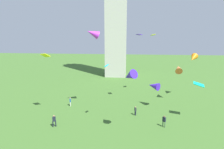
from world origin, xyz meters
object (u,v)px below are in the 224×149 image
object	(u,v)px
person_0	(135,110)
person_1	(164,121)
kite_flying_2	(179,69)
kite_flying_4	(93,33)
person_2	(54,120)
kite_flying_1	(130,76)
person_3	(70,101)
kite_flying_5	(106,66)
kite_flying_0	(199,84)
kite_flying_8	(193,58)
kite_flying_6	(153,35)
kite_flying_9	(139,35)
kite_flying_3	(154,86)
kite_flying_7	(45,55)

from	to	relation	value
person_0	person_1	distance (m)	5.53
kite_flying_2	kite_flying_4	xyz separation A→B (m)	(-15.99, -6.26, 6.87)
kite_flying_2	kite_flying_4	world-z (taller)	kite_flying_4
person_2	kite_flying_1	world-z (taller)	kite_flying_1
person_3	kite_flying_5	distance (m)	12.79
kite_flying_0	kite_flying_8	world-z (taller)	kite_flying_8
kite_flying_2	kite_flying_6	xyz separation A→B (m)	(-4.86, 4.05, 6.60)
person_0	kite_flying_1	xyz separation A→B (m)	(-1.05, -6.03, 7.26)
person_1	kite_flying_4	world-z (taller)	kite_flying_4
kite_flying_5	kite_flying_8	distance (m)	20.92
kite_flying_1	kite_flying_9	world-z (taller)	kite_flying_9
person_1	kite_flying_8	xyz separation A→B (m)	(7.68, 13.63, 7.66)
kite_flying_1	kite_flying_3	world-z (taller)	kite_flying_1
kite_flying_2	person_2	bearing A→B (deg)	40.49
person_3	kite_flying_2	size ratio (longest dim) A/B	0.67
person_3	kite_flying_6	size ratio (longest dim) A/B	1.24
kite_flying_1	kite_flying_6	size ratio (longest dim) A/B	1.80
kite_flying_8	person_3	bearing A→B (deg)	-129.14
kite_flying_9	person_0	bearing A→B (deg)	148.36
person_0	kite_flying_3	world-z (taller)	kite_flying_3
kite_flying_4	kite_flying_9	world-z (taller)	kite_flying_4
kite_flying_2	kite_flying_0	bearing A→B (deg)	104.20
person_2	kite_flying_1	xyz separation A→B (m)	(10.94, -0.71, 7.11)
kite_flying_1	kite_flying_6	world-z (taller)	kite_flying_6
kite_flying_1	kite_flying_6	bearing A→B (deg)	-148.67
person_2	kite_flying_4	world-z (taller)	kite_flying_4
kite_flying_5	kite_flying_7	bearing A→B (deg)	112.63
kite_flying_5	kite_flying_8	world-z (taller)	kite_flying_8
person_1	kite_flying_6	xyz separation A→B (m)	(-0.42, 15.80, 12.34)
kite_flying_5	kite_flying_6	world-z (taller)	kite_flying_6
kite_flying_0	kite_flying_2	xyz separation A→B (m)	(-1.03, 8.65, 0.89)
person_0	kite_flying_4	world-z (taller)	kite_flying_4
person_1	kite_flying_4	bearing A→B (deg)	22.19
kite_flying_1	kite_flying_2	distance (m)	17.12
kite_flying_3	kite_flying_7	bearing A→B (deg)	-34.06
kite_flying_9	kite_flying_7	bearing A→B (deg)	86.92
kite_flying_8	kite_flying_5	bearing A→B (deg)	-106.38
kite_flying_0	person_1	bearing A→B (deg)	-136.97
person_1	kite_flying_1	size ratio (longest dim) A/B	0.73
kite_flying_6	kite_flying_9	xyz separation A→B (m)	(-3.26, -6.30, 0.05)
person_0	kite_flying_2	xyz separation A→B (m)	(8.56, 8.06, 5.86)
person_3	kite_flying_4	xyz separation A→B (m)	(4.89, -1.11, 12.66)
kite_flying_4	person_0	bearing A→B (deg)	51.11
person_1	kite_flying_0	xyz separation A→B (m)	(5.47, 3.09, 4.84)
person_0	kite_flying_7	xyz separation A→B (m)	(-14.71, -0.99, 9.22)
person_1	kite_flying_6	bearing A→B (deg)	-40.89
kite_flying_6	kite_flying_8	bearing A→B (deg)	-113.41
kite_flying_0	kite_flying_3	bearing A→B (deg)	154.93
person_0	person_2	xyz separation A→B (m)	(-11.99, -5.33, 0.15)
kite_flying_6	kite_flying_9	world-z (taller)	kite_flying_6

